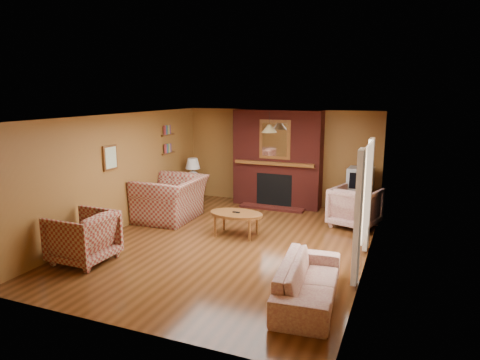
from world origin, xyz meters
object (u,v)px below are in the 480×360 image
at_px(fireplace, 277,159).
at_px(plaid_armchair, 83,237).
at_px(floral_armchair, 355,207).
at_px(table_lamp, 193,169).
at_px(plaid_loveseat, 171,199).
at_px(side_table, 193,192).
at_px(coffee_table, 236,215).
at_px(tv_stand, 359,203).
at_px(crt_tv, 360,179).
at_px(floral_sofa, 308,281).

distance_m(fireplace, plaid_armchair, 5.18).
relative_size(plaid_armchair, floral_armchair, 1.02).
bearing_deg(table_lamp, plaid_loveseat, -80.69).
distance_m(fireplace, side_table, 2.35).
bearing_deg(plaid_loveseat, coffee_table, 72.75).
bearing_deg(tv_stand, plaid_loveseat, -158.41).
height_order(coffee_table, crt_tv, crt_tv).
height_order(fireplace, tv_stand, fireplace).
relative_size(plaid_armchair, side_table, 1.78).
bearing_deg(fireplace, side_table, -165.71).
relative_size(fireplace, crt_tv, 4.18).
distance_m(plaid_armchair, floral_armchair, 5.46).
height_order(plaid_armchair, floral_sofa, plaid_armchair).
bearing_deg(coffee_table, plaid_loveseat, 164.80).
bearing_deg(plaid_loveseat, side_table, -172.74).
bearing_deg(side_table, floral_sofa, -45.95).
relative_size(fireplace, tv_stand, 3.86).
bearing_deg(floral_sofa, coffee_table, 37.35).
bearing_deg(fireplace, table_lamp, -165.71).
bearing_deg(coffee_table, side_table, 135.46).
xyz_separation_m(floral_armchair, coffee_table, (-2.12, -1.50, 0.00)).
bearing_deg(table_lamp, tv_stand, 4.82).
relative_size(table_lamp, crt_tv, 1.10).
xyz_separation_m(plaid_loveseat, floral_armchair, (3.91, 1.02, -0.05)).
distance_m(plaid_loveseat, plaid_armchair, 2.69).
bearing_deg(crt_tv, plaid_armchair, -131.30).
height_order(floral_armchair, table_lamp, table_lamp).
bearing_deg(floral_sofa, fireplace, 16.84).
height_order(plaid_loveseat, coffee_table, plaid_loveseat).
distance_m(table_lamp, crt_tv, 4.16).
bearing_deg(plaid_loveseat, floral_armchair, 102.51).
bearing_deg(table_lamp, plaid_armchair, -87.96).
distance_m(plaid_armchair, floral_sofa, 3.85).
relative_size(floral_armchair, table_lamp, 1.49).
height_order(coffee_table, table_lamp, table_lamp).
relative_size(fireplace, floral_armchair, 2.56).
height_order(floral_sofa, floral_armchair, floral_armchair).
height_order(floral_sofa, side_table, floral_sofa).
bearing_deg(plaid_armchair, plaid_loveseat, 178.88).
bearing_deg(plaid_loveseat, tv_stand, 113.62).
bearing_deg(crt_tv, plaid_loveseat, -154.40).
xyz_separation_m(plaid_loveseat, side_table, (-0.25, 1.52, -0.21)).
distance_m(plaid_loveseat, coffee_table, 1.86).
height_order(table_lamp, tv_stand, table_lamp).
bearing_deg(plaid_loveseat, plaid_armchair, -4.18).
distance_m(floral_sofa, tv_stand, 4.49).
distance_m(plaid_armchair, coffee_table, 2.90).
bearing_deg(floral_sofa, table_lamp, 38.75).
height_order(coffee_table, tv_stand, tv_stand).
relative_size(plaid_armchair, tv_stand, 1.53).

